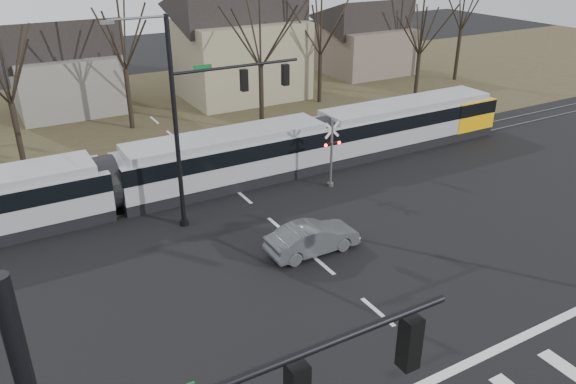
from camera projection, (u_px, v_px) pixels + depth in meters
ground at (412, 342)px, 20.15m from camera, size 140.00×140.00×0.00m
grass_verge at (147, 114)px, 45.32m from camera, size 140.00×28.00×0.01m
stop_line at (448, 373)px, 18.73m from camera, size 28.00×0.35×0.01m
lane_dashes at (228, 184)px, 32.73m from camera, size 0.18×30.00×0.01m
rail_pair at (230, 185)px, 32.56m from camera, size 90.00×1.52×0.06m
tram at (225, 157)px, 31.95m from camera, size 40.67×3.02×3.08m
sedan at (313, 238)px, 25.50m from camera, size 1.56×4.38×1.44m
signal_pole_far at (207, 110)px, 26.49m from camera, size 9.28×0.44×10.20m
rail_crossing_signal at (331, 156)px, 31.67m from camera, size 1.08×0.36×4.00m
tree_row at (193, 63)px, 39.39m from camera, size 59.20×7.20×10.00m
house_b at (65, 62)px, 44.54m from camera, size 8.64×7.56×7.65m
house_c at (240, 36)px, 47.95m from camera, size 10.80×8.64×10.10m
house_d at (366, 34)px, 56.81m from camera, size 8.64×7.56×7.65m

